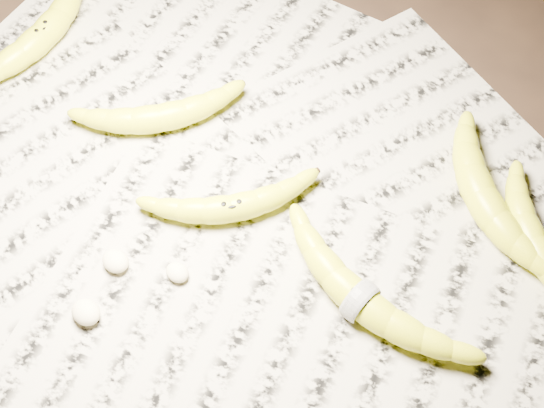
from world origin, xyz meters
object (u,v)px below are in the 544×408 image
Objects in this scene: banana_left_a at (42,33)px; banana_center at (232,207)px; banana_left_b at (160,116)px; banana_taped at (360,300)px; banana_upper_a at (535,242)px; banana_upper_b at (482,195)px.

banana_left_a reaches higher than banana_center.
banana_left_b is 0.34m from banana_taped.
banana_left_a reaches higher than banana_upper_a.
banana_upper_b is (0.21, 0.19, 0.00)m from banana_center.
banana_center is 1.01× the size of banana_upper_a.
banana_upper_a is at bearing -87.13° from banana_left_a.
banana_left_b is at bearing -128.74° from banana_upper_a.
banana_left_a is 1.21× the size of banana_center.
banana_upper_b reaches higher than banana_taped.
banana_taped is 1.17× the size of banana_upper_b.
banana_left_a is at bearing 128.36° from banana_left_b.
banana_upper_b is (-0.08, 0.01, 0.00)m from banana_upper_a.
banana_left_b is at bearing 114.61° from banana_center.
banana_left_a is 0.37m from banana_center.
banana_left_a is at bearing 123.29° from banana_center.
banana_left_b reaches higher than banana_center.
banana_upper_b is at bearing -84.32° from banana_left_a.
banana_center is 0.29m from banana_upper_b.
banana_left_a is 0.60m from banana_upper_b.
banana_left_b is (0.21, 0.00, -0.00)m from banana_left_a.
banana_taped is (0.55, -0.04, 0.00)m from banana_left_a.
banana_left_b is 1.03× the size of banana_center.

